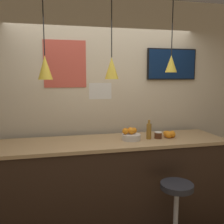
{
  "coord_description": "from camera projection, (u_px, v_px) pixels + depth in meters",
  "views": [
    {
      "loc": [
        -0.66,
        -2.11,
        1.85
      ],
      "look_at": [
        0.0,
        0.79,
        1.43
      ],
      "focal_mm": 40.0,
      "sensor_mm": 36.0,
      "label": 1
    }
  ],
  "objects": [
    {
      "name": "service_counter",
      "position": [
        112.0,
        182.0,
        3.12
      ],
      "size": [
        2.81,
        0.73,
        1.08
      ],
      "color": "black",
      "rests_on": "ground_plane"
    },
    {
      "name": "spread_jar",
      "position": [
        158.0,
        135.0,
        3.14
      ],
      "size": [
        0.09,
        0.09,
        0.08
      ],
      "color": "#562D19",
      "rests_on": "service_counter"
    },
    {
      "name": "fruit_bowl",
      "position": [
        131.0,
        135.0,
        3.07
      ],
      "size": [
        0.23,
        0.23,
        0.15
      ],
      "color": "beige",
      "rests_on": "service_counter"
    },
    {
      "name": "back_wall",
      "position": [
        104.0,
        106.0,
        3.45
      ],
      "size": [
        8.0,
        0.06,
        2.9
      ],
      "color": "beige",
      "rests_on": "ground_plane"
    },
    {
      "name": "pendant_lamp_middle",
      "position": [
        112.0,
        68.0,
        2.94
      ],
      "size": [
        0.17,
        0.17,
        0.98
      ],
      "color": "black"
    },
    {
      "name": "pendant_lamp_right",
      "position": [
        171.0,
        63.0,
        3.1
      ],
      "size": [
        0.15,
        0.15,
        0.89
      ],
      "color": "black"
    },
    {
      "name": "hanging_menu_board",
      "position": [
        100.0,
        91.0,
        2.64
      ],
      "size": [
        0.24,
        0.01,
        0.17
      ],
      "color": "white"
    },
    {
      "name": "mounted_tv",
      "position": [
        172.0,
        64.0,
        3.54
      ],
      "size": [
        0.73,
        0.04,
        0.43
      ],
      "color": "black"
    },
    {
      "name": "pendant_lamp_left",
      "position": [
        45.0,
        67.0,
        2.77
      ],
      "size": [
        0.16,
        0.16,
        0.98
      ],
      "color": "black"
    },
    {
      "name": "bar_stool",
      "position": [
        176.0,
        208.0,
        2.65
      ],
      "size": [
        0.43,
        0.43,
        0.74
      ],
      "color": "#B7B7BC",
      "rests_on": "ground_plane"
    },
    {
      "name": "orange_pile",
      "position": [
        170.0,
        134.0,
        3.19
      ],
      "size": [
        0.16,
        0.19,
        0.09
      ],
      "color": "orange",
      "rests_on": "service_counter"
    },
    {
      "name": "wall_poster",
      "position": [
        65.0,
        64.0,
        3.22
      ],
      "size": [
        0.54,
        0.01,
        0.61
      ],
      "color": "#C64C3D"
    },
    {
      "name": "juice_bottle",
      "position": [
        149.0,
        131.0,
        3.11
      ],
      "size": [
        0.06,
        0.06,
        0.24
      ],
      "color": "olive",
      "rests_on": "service_counter"
    }
  ]
}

